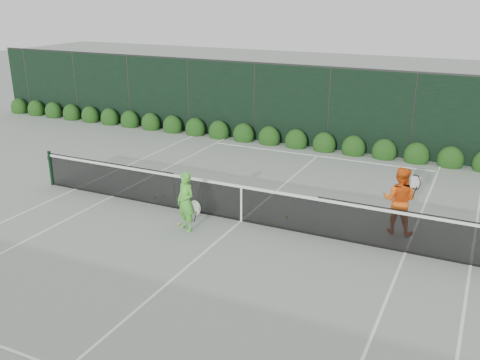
% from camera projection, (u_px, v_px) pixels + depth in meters
% --- Properties ---
extents(ground, '(80.00, 80.00, 0.00)m').
position_uv_depth(ground, '(241.00, 221.00, 13.76)').
color(ground, gray).
rests_on(ground, ground).
extents(tennis_net, '(12.90, 0.10, 1.07)m').
position_uv_depth(tennis_net, '(241.00, 202.00, 13.59)').
color(tennis_net, black).
rests_on(tennis_net, ground).
extents(player_woman, '(0.67, 0.54, 1.49)m').
position_uv_depth(player_woman, '(186.00, 202.00, 13.02)').
color(player_woman, '#53C83A').
rests_on(player_woman, ground).
extents(player_man, '(0.90, 0.69, 1.68)m').
position_uv_depth(player_man, '(399.00, 200.00, 12.85)').
color(player_man, orange).
rests_on(player_man, ground).
extents(court_lines, '(11.03, 23.83, 0.01)m').
position_uv_depth(court_lines, '(241.00, 221.00, 13.76)').
color(court_lines, white).
rests_on(court_lines, ground).
extents(windscreen_fence, '(32.00, 21.07, 3.06)m').
position_uv_depth(windscreen_fence, '(185.00, 202.00, 10.95)').
color(windscreen_fence, black).
rests_on(windscreen_fence, ground).
extents(hedge_row, '(31.66, 0.65, 0.94)m').
position_uv_depth(hedge_row, '(324.00, 145.00, 19.76)').
color(hedge_row, '#173B10').
rests_on(hedge_row, ground).
extents(tennis_balls, '(3.98, 1.65, 0.07)m').
position_uv_depth(tennis_balls, '(195.00, 208.00, 14.52)').
color(tennis_balls, '#C5D32F').
rests_on(tennis_balls, ground).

